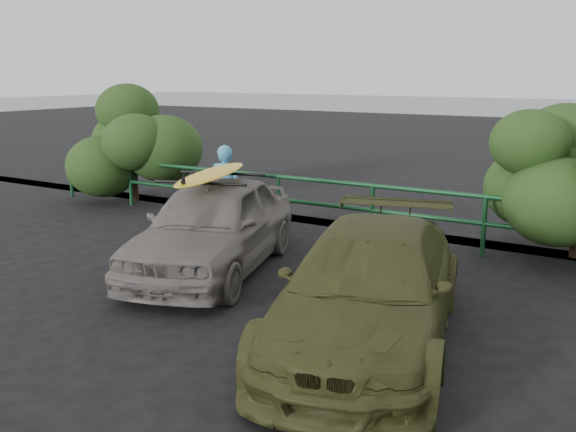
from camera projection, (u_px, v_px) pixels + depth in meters
name	position (u px, v px, depth m)	size (l,w,h in m)	color
ground	(133.00, 316.00, 8.02)	(80.00, 80.00, 0.00)	black
guardrail	(323.00, 206.00, 12.06)	(14.00, 0.08, 1.04)	#124120
shrub_left	(148.00, 150.00, 14.69)	(3.20, 2.40, 2.48)	#29471A
sedan	(213.00, 226.00, 9.71)	(1.67, 4.16, 1.42)	slate
olive_vehicle	(369.00, 288.00, 7.08)	(1.82, 4.48, 1.30)	#3E411C
man	(225.00, 190.00, 11.86)	(0.62, 0.40, 1.69)	#45A2CF
roof_rack	(212.00, 178.00, 9.55)	(1.39, 0.97, 0.05)	black
surfboard	(212.00, 174.00, 9.54)	(0.52, 2.49, 0.07)	yellow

